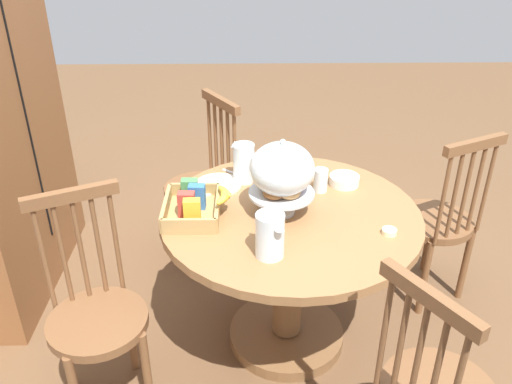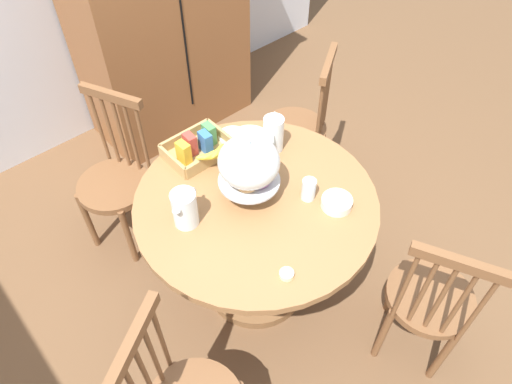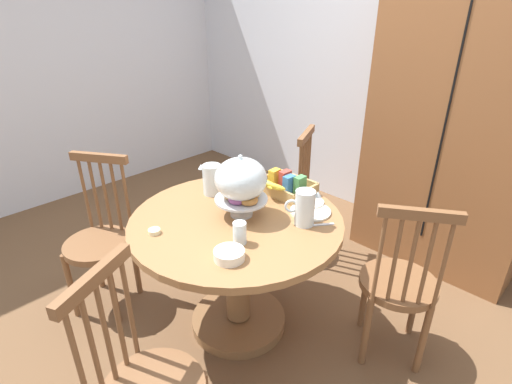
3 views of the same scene
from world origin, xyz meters
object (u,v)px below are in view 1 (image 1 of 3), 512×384
(cereal_basket, at_px, (195,205))
(china_plate_small, at_px, (202,188))
(milk_pitcher, at_px, (270,237))
(pastry_stand_with_dome, at_px, (282,172))
(china_plate_large, at_px, (218,185))
(dining_table, at_px, (289,255))
(windsor_chair_facing_door, at_px, (203,188))
(windsor_chair_far_side, at_px, (97,318))
(orange_juice_pitcher, at_px, (244,164))
(butter_dish, at_px, (389,232))
(windsor_chair_by_cabinet, at_px, (437,223))
(cereal_bowl, at_px, (344,180))
(drinking_glass, at_px, (321,180))

(cereal_basket, distance_m, china_plate_small, 0.20)
(milk_pitcher, bearing_deg, pastry_stand_with_dome, -11.26)
(pastry_stand_with_dome, height_order, china_plate_large, pastry_stand_with_dome)
(dining_table, relative_size, windsor_chair_facing_door, 1.16)
(dining_table, relative_size, china_plate_large, 5.13)
(windsor_chair_far_side, height_order, orange_juice_pitcher, windsor_chair_far_side)
(butter_dish, bearing_deg, pastry_stand_with_dome, 67.74)
(pastry_stand_with_dome, xyz_separation_m, butter_dish, (-0.18, -0.43, -0.19))
(china_plate_small, bearing_deg, dining_table, -115.47)
(pastry_stand_with_dome, relative_size, orange_juice_pitcher, 1.84)
(windsor_chair_far_side, relative_size, orange_juice_pitcher, 5.21)
(windsor_chair_by_cabinet, bearing_deg, windsor_chair_far_side, 113.19)
(dining_table, bearing_deg, windsor_chair_facing_door, 30.87)
(pastry_stand_with_dome, height_order, cereal_bowl, pastry_stand_with_dome)
(china_plate_large, height_order, cereal_bowl, cereal_bowl)
(windsor_chair_by_cabinet, height_order, windsor_chair_far_side, same)
(windsor_chair_facing_door, bearing_deg, butter_dish, -137.97)
(dining_table, distance_m, milk_pitcher, 0.45)
(windsor_chair_far_side, bearing_deg, windsor_chair_facing_door, -18.20)
(dining_table, bearing_deg, milk_pitcher, 161.63)
(windsor_chair_far_side, height_order, butter_dish, windsor_chair_far_side)
(dining_table, relative_size, cereal_basket, 3.57)
(dining_table, distance_m, windsor_chair_facing_door, 0.87)
(orange_juice_pitcher, xyz_separation_m, milk_pitcher, (-0.61, -0.10, -0.00))
(china_plate_small, distance_m, butter_dish, 0.86)
(dining_table, relative_size, windsor_chair_far_side, 1.16)
(dining_table, bearing_deg, windsor_chair_by_cabinet, -66.35)
(cereal_bowl, bearing_deg, butter_dish, -164.82)
(windsor_chair_far_side, relative_size, pastry_stand_with_dome, 2.83)
(butter_dish, bearing_deg, cereal_basket, 78.24)
(orange_juice_pitcher, relative_size, milk_pitcher, 1.04)
(drinking_glass, bearing_deg, windsor_chair_facing_door, 46.83)
(windsor_chair_by_cabinet, xyz_separation_m, china_plate_large, (-0.10, 1.12, 0.29))
(milk_pitcher, xyz_separation_m, cereal_bowl, (0.56, -0.37, -0.06))
(orange_juice_pitcher, relative_size, drinking_glass, 1.70)
(windsor_chair_far_side, height_order, drinking_glass, windsor_chair_far_side)
(windsor_chair_far_side, bearing_deg, windsor_chair_by_cabinet, -66.81)
(windsor_chair_facing_door, xyz_separation_m, milk_pitcher, (-1.06, -0.34, 0.37))
(windsor_chair_far_side, distance_m, butter_dish, 1.23)
(pastry_stand_with_dome, height_order, milk_pitcher, pastry_stand_with_dome)
(windsor_chair_facing_door, distance_m, cereal_basket, 0.83)
(drinking_glass, bearing_deg, cereal_bowl, -63.73)
(cereal_bowl, bearing_deg, drinking_glass, 116.27)
(china_plate_small, bearing_deg, windsor_chair_facing_door, 5.06)
(windsor_chair_facing_door, relative_size, orange_juice_pitcher, 5.21)
(dining_table, xyz_separation_m, windsor_chair_by_cabinet, (0.35, -0.79, -0.06))
(dining_table, bearing_deg, windsor_chair_far_side, 112.73)
(dining_table, xyz_separation_m, drinking_glass, (0.19, -0.15, 0.28))
(windsor_chair_far_side, distance_m, cereal_basket, 0.61)
(windsor_chair_facing_door, height_order, cereal_bowl, windsor_chair_facing_door)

